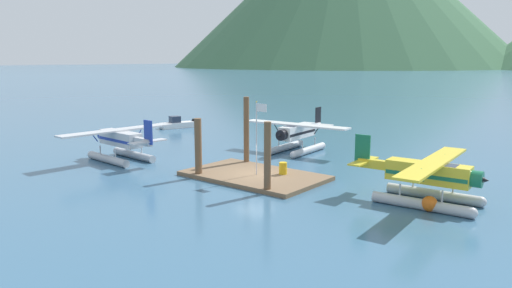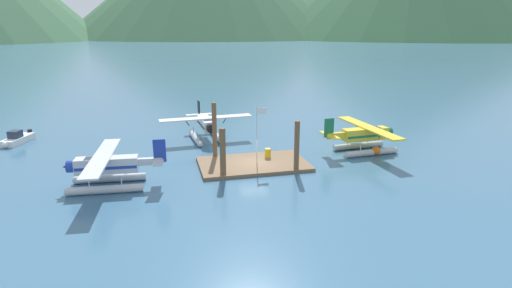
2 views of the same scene
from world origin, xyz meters
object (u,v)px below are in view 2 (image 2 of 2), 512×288
Objects in this scene: mooring_buoy at (376,151)px; seaplane_white_bow_left at (206,126)px; flagpole at (258,127)px; seaplane_silver_port_aft at (107,169)px; boat_white_open_west at (17,139)px; seaplane_yellow_stbd_fwd at (365,137)px; fuel_drum at (268,153)px.

mooring_buoy is 18.76m from seaplane_white_bow_left.
flagpole is 12.72m from mooring_buoy.
seaplane_silver_port_aft reaches higher than boat_white_open_west.
seaplane_white_bow_left is at bearing 53.16° from seaplane_silver_port_aft.
mooring_buoy is at bearing 6.13° from seaplane_silver_port_aft.
flagpole reaches higher than seaplane_silver_port_aft.
mooring_buoy is 1.79m from seaplane_yellow_stbd_fwd.
seaplane_silver_port_aft is (-9.48, -12.66, 0.00)m from seaplane_white_bow_left.
flagpole is 28.00m from boat_white_open_west.
mooring_buoy is 0.09× the size of seaplane_white_bow_left.
seaplane_white_bow_left is 1.00× the size of seaplane_silver_port_aft.
fuel_drum is at bearing 14.65° from seaplane_silver_port_aft.
boat_white_open_west is (-24.19, 13.75, -3.18)m from flagpole.
fuel_drum is 14.84m from seaplane_silver_port_aft.
flagpole is 13.44m from seaplane_silver_port_aft.
mooring_buoy is at bearing -64.51° from seaplane_yellow_stbd_fwd.
fuel_drum is 0.08× the size of seaplane_silver_port_aft.
seaplane_silver_port_aft is at bearing -55.45° from boat_white_open_west.
boat_white_open_west reaches higher than mooring_buoy.
boat_white_open_west is (-20.62, 3.51, -1.09)m from seaplane_white_bow_left.
seaplane_yellow_stbd_fwd and seaplane_silver_port_aft have the same top height.
seaplane_white_bow_left and seaplane_yellow_stbd_fwd have the same top height.
seaplane_yellow_stbd_fwd is 37.93m from boat_white_open_west.
flagpole is 0.51× the size of seaplane_silver_port_aft.
fuel_drum is 28.34m from boat_white_open_west.
seaplane_silver_port_aft is (-13.05, -2.42, -2.09)m from flagpole.
flagpole reaches higher than fuel_drum.
fuel_drum is at bearing 45.99° from flagpole.
fuel_drum reaches higher than mooring_buoy.
fuel_drum is 0.19× the size of boat_white_open_west.
seaplane_yellow_stbd_fwd is (10.43, 0.23, 0.84)m from fuel_drum.
mooring_buoy is at bearing -20.23° from boat_white_open_west.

